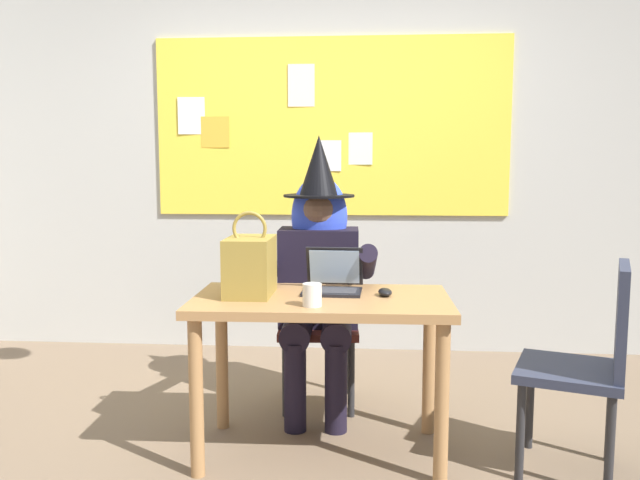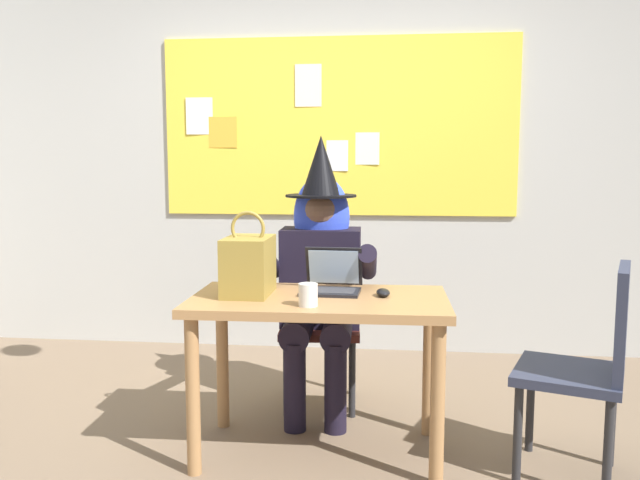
{
  "view_description": "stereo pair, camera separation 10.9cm",
  "coord_description": "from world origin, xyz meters",
  "px_view_note": "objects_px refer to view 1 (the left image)",
  "views": [
    {
      "loc": [
        0.28,
        -2.84,
        1.33
      ],
      "look_at": [
        0.03,
        0.32,
        0.94
      ],
      "focal_mm": 36.99,
      "sensor_mm": 36.0,
      "label": 1
    },
    {
      "loc": [
        0.39,
        -2.82,
        1.33
      ],
      "look_at": [
        0.03,
        0.32,
        0.94
      ],
      "focal_mm": 36.99,
      "sensor_mm": 36.0,
      "label": 2
    }
  ],
  "objects_px": {
    "chair_at_desk": "(319,311)",
    "computer_mouse": "(385,292)",
    "handbag": "(250,265)",
    "coffee_mug": "(312,295)",
    "person_costumed": "(319,263)",
    "laptop": "(333,282)",
    "chair_extra_corner": "(591,357)",
    "desk_main": "(321,322)"
  },
  "relations": [
    {
      "from": "person_costumed",
      "to": "desk_main",
      "type": "bearing_deg",
      "value": 4.04
    },
    {
      "from": "chair_at_desk",
      "to": "person_costumed",
      "type": "height_order",
      "value": "person_costumed"
    },
    {
      "from": "computer_mouse",
      "to": "chair_at_desk",
      "type": "bearing_deg",
      "value": 112.35
    },
    {
      "from": "person_costumed",
      "to": "computer_mouse",
      "type": "xyz_separation_m",
      "value": [
        0.34,
        -0.51,
        -0.05
      ]
    },
    {
      "from": "desk_main",
      "to": "coffee_mug",
      "type": "relative_size",
      "value": 12.05
    },
    {
      "from": "desk_main",
      "to": "handbag",
      "type": "relative_size",
      "value": 3.03
    },
    {
      "from": "laptop",
      "to": "computer_mouse",
      "type": "distance_m",
      "value": 0.25
    },
    {
      "from": "handbag",
      "to": "laptop",
      "type": "bearing_deg",
      "value": 16.63
    },
    {
      "from": "person_costumed",
      "to": "handbag",
      "type": "relative_size",
      "value": 3.85
    },
    {
      "from": "chair_at_desk",
      "to": "handbag",
      "type": "xyz_separation_m",
      "value": [
        -0.26,
        -0.66,
        0.36
      ]
    },
    {
      "from": "computer_mouse",
      "to": "coffee_mug",
      "type": "bearing_deg",
      "value": -149.08
    },
    {
      "from": "chair_at_desk",
      "to": "person_costumed",
      "type": "xyz_separation_m",
      "value": [
        0.01,
        -0.12,
        0.29
      ]
    },
    {
      "from": "computer_mouse",
      "to": "handbag",
      "type": "xyz_separation_m",
      "value": [
        -0.6,
        -0.02,
        0.12
      ]
    },
    {
      "from": "laptop",
      "to": "computer_mouse",
      "type": "xyz_separation_m",
      "value": [
        0.24,
        -0.09,
        -0.03
      ]
    },
    {
      "from": "laptop",
      "to": "person_costumed",
      "type": "bearing_deg",
      "value": 105.37
    },
    {
      "from": "chair_extra_corner",
      "to": "laptop",
      "type": "bearing_deg",
      "value": 6.88
    },
    {
      "from": "laptop",
      "to": "chair_extra_corner",
      "type": "distance_m",
      "value": 1.15
    },
    {
      "from": "laptop",
      "to": "computer_mouse",
      "type": "bearing_deg",
      "value": -17.66
    },
    {
      "from": "chair_at_desk",
      "to": "handbag",
      "type": "height_order",
      "value": "handbag"
    },
    {
      "from": "laptop",
      "to": "chair_extra_corner",
      "type": "height_order",
      "value": "laptop"
    },
    {
      "from": "chair_at_desk",
      "to": "laptop",
      "type": "height_order",
      "value": "laptop"
    },
    {
      "from": "chair_at_desk",
      "to": "chair_extra_corner",
      "type": "bearing_deg",
      "value": 52.92
    },
    {
      "from": "desk_main",
      "to": "computer_mouse",
      "type": "distance_m",
      "value": 0.31
    },
    {
      "from": "handbag",
      "to": "coffee_mug",
      "type": "height_order",
      "value": "handbag"
    },
    {
      "from": "desk_main",
      "to": "handbag",
      "type": "height_order",
      "value": "handbag"
    },
    {
      "from": "person_costumed",
      "to": "coffee_mug",
      "type": "relative_size",
      "value": 15.31
    },
    {
      "from": "person_costumed",
      "to": "handbag",
      "type": "distance_m",
      "value": 0.6
    },
    {
      "from": "chair_at_desk",
      "to": "coffee_mug",
      "type": "distance_m",
      "value": 0.91
    },
    {
      "from": "laptop",
      "to": "chair_extra_corner",
      "type": "relative_size",
      "value": 0.3
    },
    {
      "from": "desk_main",
      "to": "person_costumed",
      "type": "distance_m",
      "value": 0.59
    },
    {
      "from": "computer_mouse",
      "to": "handbag",
      "type": "height_order",
      "value": "handbag"
    },
    {
      "from": "desk_main",
      "to": "person_costumed",
      "type": "height_order",
      "value": "person_costumed"
    },
    {
      "from": "computer_mouse",
      "to": "handbag",
      "type": "distance_m",
      "value": 0.62
    },
    {
      "from": "chair_at_desk",
      "to": "coffee_mug",
      "type": "bearing_deg",
      "value": -1.01
    },
    {
      "from": "desk_main",
      "to": "chair_at_desk",
      "type": "relative_size",
      "value": 1.28
    },
    {
      "from": "coffee_mug",
      "to": "laptop",
      "type": "bearing_deg",
      "value": 77.91
    },
    {
      "from": "laptop",
      "to": "desk_main",
      "type": "bearing_deg",
      "value": -106.93
    },
    {
      "from": "chair_at_desk",
      "to": "computer_mouse",
      "type": "distance_m",
      "value": 0.76
    },
    {
      "from": "person_costumed",
      "to": "laptop",
      "type": "xyz_separation_m",
      "value": [
        0.1,
        -0.43,
        -0.02
      ]
    },
    {
      "from": "coffee_mug",
      "to": "chair_extra_corner",
      "type": "bearing_deg",
      "value": 3.66
    },
    {
      "from": "computer_mouse",
      "to": "chair_extra_corner",
      "type": "relative_size",
      "value": 0.11
    },
    {
      "from": "chair_at_desk",
      "to": "laptop",
      "type": "bearing_deg",
      "value": 7.49
    }
  ]
}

